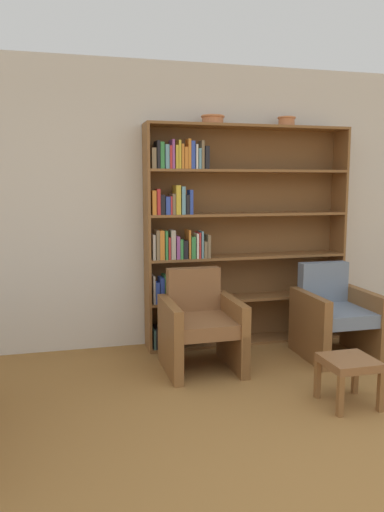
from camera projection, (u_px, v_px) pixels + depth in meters
The scene contains 8 objects.
ground_plane at pixel (378, 498), 2.55m from camera, with size 24.00×24.00×0.00m, color olive.
wall_back at pixel (217, 206), 5.04m from camera, with size 12.00×0.06×2.75m.
bookshelf at pixel (227, 235), 4.93m from camera, with size 2.04×0.30×2.16m.
bowl_stoneware at pixel (213, 119), 4.71m from camera, with size 0.22×0.22×0.08m.
bowl_terracotta at pixel (287, 121), 4.90m from camera, with size 0.18×0.18×0.09m.
armchair_leather at pixel (200, 325), 4.33m from camera, with size 0.64×0.68×0.85m.
armchair_cushioned at pixel (334, 315), 4.65m from camera, with size 0.64×0.68×0.85m.
footstool at pixel (349, 367), 3.61m from camera, with size 0.36×0.36×0.35m.
Camera 1 is at (-1.51, -2.04, 1.60)m, focal length 35.00 mm.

